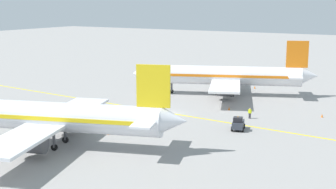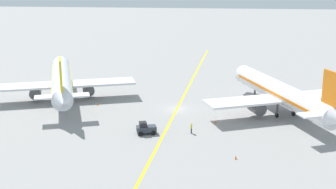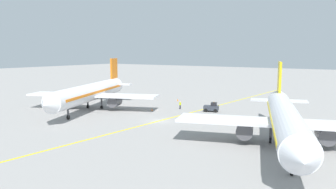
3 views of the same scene
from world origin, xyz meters
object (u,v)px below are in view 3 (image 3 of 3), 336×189
at_px(ground_crew_worker, 180,105).
at_px(traffic_cone_far_edge, 72,103).
at_px(baggage_tug_dark, 212,107).
at_px(traffic_cone_near_nose, 237,132).
at_px(airplane_adjacent_stand, 91,92).
at_px(traffic_cone_mid_apron, 152,109).
at_px(traffic_cone_by_wingtip, 178,100).
at_px(airplane_at_gate, 285,119).

distance_m(ground_crew_worker, traffic_cone_far_edge, 26.07).
height_order(baggage_tug_dark, traffic_cone_near_nose, baggage_tug_dark).
bearing_deg(ground_crew_worker, traffic_cone_near_nose, 143.72).
height_order(airplane_adjacent_stand, traffic_cone_mid_apron, airplane_adjacent_stand).
height_order(baggage_tug_dark, traffic_cone_by_wingtip, baggage_tug_dark).
height_order(airplane_at_gate, baggage_tug_dark, airplane_at_gate).
relative_size(baggage_tug_dark, traffic_cone_by_wingtip, 6.01).
bearing_deg(ground_crew_worker, traffic_cone_by_wingtip, -55.62).
height_order(airplane_adjacent_stand, ground_crew_worker, airplane_adjacent_stand).
distance_m(airplane_at_gate, traffic_cone_near_nose, 9.16).
xyz_separation_m(baggage_tug_dark, traffic_cone_far_edge, (31.73, 9.18, -0.63)).
relative_size(airplane_at_gate, traffic_cone_mid_apron, 62.94).
height_order(ground_crew_worker, traffic_cone_near_nose, ground_crew_worker).
xyz_separation_m(traffic_cone_near_nose, traffic_cone_far_edge, (42.85, -5.04, 0.00)).
xyz_separation_m(ground_crew_worker, traffic_cone_by_wingtip, (6.46, -9.44, -0.63)).
height_order(airplane_adjacent_stand, baggage_tug_dark, airplane_adjacent_stand).
distance_m(airplane_at_gate, ground_crew_worker, 30.96).
distance_m(airplane_at_gate, airplane_adjacent_stand, 41.42).
distance_m(airplane_adjacent_stand, traffic_cone_far_edge, 10.58).
height_order(airplane_at_gate, traffic_cone_far_edge, airplane_at_gate).
relative_size(baggage_tug_dark, traffic_cone_near_nose, 6.01).
bearing_deg(traffic_cone_far_edge, airplane_at_gate, 170.51).
xyz_separation_m(traffic_cone_by_wingtip, traffic_cone_far_edge, (18.26, 17.70, 0.00)).
bearing_deg(traffic_cone_by_wingtip, traffic_cone_near_nose, 137.23).
height_order(airplane_at_gate, traffic_cone_near_nose, airplane_at_gate).
xyz_separation_m(baggage_tug_dark, traffic_cone_mid_apron, (10.79, 5.97, -0.63)).
bearing_deg(traffic_cone_far_edge, baggage_tug_dark, -163.86).
bearing_deg(traffic_cone_mid_apron, baggage_tug_dark, -151.05).
relative_size(airplane_adjacent_stand, traffic_cone_near_nose, 61.89).
bearing_deg(traffic_cone_mid_apron, traffic_cone_by_wingtip, -79.53).
relative_size(ground_crew_worker, traffic_cone_near_nose, 3.05).
distance_m(ground_crew_worker, traffic_cone_near_nose, 22.50).
bearing_deg(traffic_cone_by_wingtip, baggage_tug_dark, 147.70).
xyz_separation_m(airplane_adjacent_stand, traffic_cone_near_nose, (-33.27, 2.13, -3.43)).
relative_size(baggage_tug_dark, traffic_cone_mid_apron, 6.01).
distance_m(airplane_adjacent_stand, traffic_cone_near_nose, 33.52).
xyz_separation_m(airplane_at_gate, traffic_cone_far_edge, (50.62, -8.46, -3.43)).
height_order(traffic_cone_near_nose, traffic_cone_mid_apron, same).
bearing_deg(traffic_cone_near_nose, airplane_adjacent_stand, -3.66).
bearing_deg(traffic_cone_near_nose, airplane_at_gate, 156.26).
height_order(ground_crew_worker, traffic_cone_mid_apron, ground_crew_worker).
bearing_deg(traffic_cone_by_wingtip, ground_crew_worker, 124.38).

